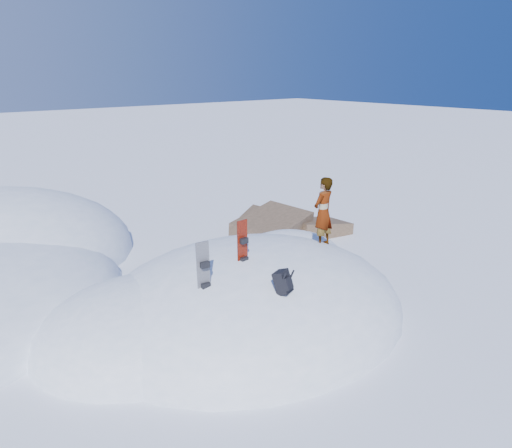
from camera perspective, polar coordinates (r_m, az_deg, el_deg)
ground at (r=10.91m, az=-0.57°, el=-10.28°), size 120.00×120.00×0.00m
snow_mound at (r=10.98m, az=-2.08°, el=-10.10°), size 8.00×6.00×3.00m
rock_outcrop at (r=15.24m, az=3.12°, el=-2.04°), size 4.68×4.41×1.68m
snowboard_red at (r=9.76m, az=-1.51°, el=-3.23°), size 0.25×0.13×1.33m
snowboard_dark at (r=9.05m, az=-5.94°, el=-6.08°), size 0.26×0.16×1.36m
backpack at (r=8.91m, az=3.17°, el=-6.65°), size 0.39×0.44×0.49m
gear_pile at (r=9.00m, az=-8.51°, el=-16.15°), size 0.89×0.68×0.23m
person at (r=11.41m, az=7.69°, el=1.36°), size 0.64×0.48×1.61m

